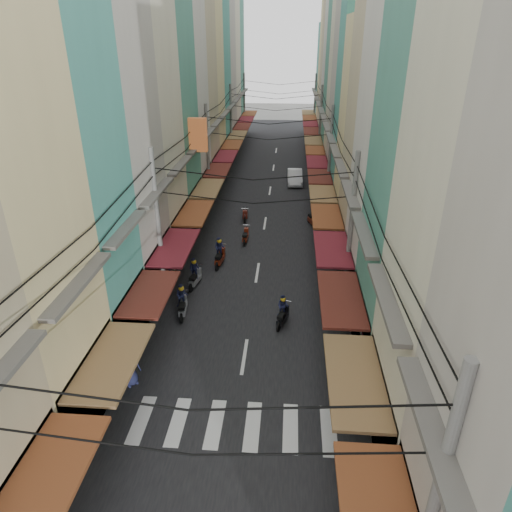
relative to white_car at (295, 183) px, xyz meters
The scene contains 15 objects.
ground 24.59m from the white_car, 95.29° to the right, with size 160.00×160.00×0.00m, color slate.
road 5.02m from the white_car, 116.82° to the right, with size 10.00×80.00×0.02m, color black.
sidewalk_left 9.85m from the white_car, 152.91° to the right, with size 3.00×80.00×0.06m, color gray.
sidewalk_right 6.17m from the white_car, 46.65° to the right, with size 3.00×80.00×0.06m, color gray.
crosswalk 30.57m from the white_car, 94.25° to the right, with size 7.55×2.40×0.01m.
building_row_left 16.19m from the white_car, 142.13° to the right, with size 7.80×67.67×23.70m.
building_row_right 13.61m from the white_car, 54.90° to the right, with size 7.80×68.98×22.59m.
utility_poles 11.76m from the white_car, 103.46° to the right, with size 10.20×66.13×8.20m.
white_car is the anchor object (origin of this frame).
bicycle 21.95m from the white_car, 79.18° to the right, with size 0.61×1.62×1.11m, color black.
moving_scooters 18.81m from the white_car, 101.47° to the right, with size 7.46×15.81×1.88m.
parked_scooters 27.86m from the white_car, 86.10° to the right, with size 12.71×15.95×0.98m.
pedestrians 23.41m from the white_car, 105.45° to the right, with size 13.07×21.50×2.25m.
market_umbrella 27.18m from the white_car, 82.04° to the right, with size 2.36×2.36×2.49m.
traffic_sign 27.25m from the white_car, 84.45° to the right, with size 0.10×0.62×2.85m.
Camera 1 is at (1.76, -18.32, 13.10)m, focal length 32.00 mm.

